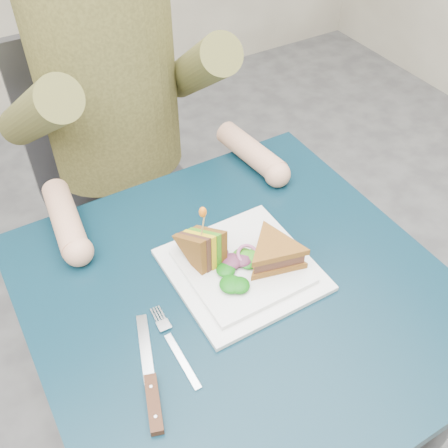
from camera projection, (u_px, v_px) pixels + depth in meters
table at (240, 315)px, 1.03m from camera, size 0.75×0.75×0.73m
chair at (113, 166)px, 1.54m from camera, size 0.42×0.40×0.93m
diner at (107, 65)px, 1.21m from camera, size 0.54×0.59×0.74m
plate at (242, 268)px, 1.00m from camera, size 0.26×0.26×0.02m
sandwich_flat at (274, 253)px, 0.98m from camera, size 0.16×0.16×0.05m
sandwich_upright at (204, 248)px, 0.97m from camera, size 0.08×0.12×0.12m
fork at (176, 348)px, 0.88m from camera, size 0.02×0.18×0.01m
knife at (152, 392)px, 0.82m from camera, size 0.08×0.22×0.02m
toothpick at (203, 224)px, 0.93m from camera, size 0.01×0.01×0.06m
toothpick_frill at (203, 212)px, 0.91m from camera, size 0.01×0.01×0.02m
lettuce_spill at (241, 257)px, 0.99m from camera, size 0.15×0.13×0.02m
onion_ring at (247, 254)px, 0.99m from camera, size 0.04×0.04×0.02m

